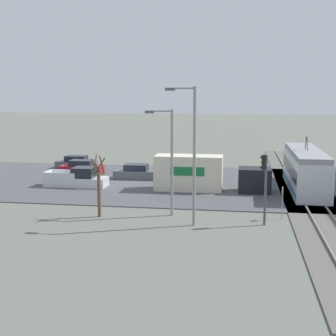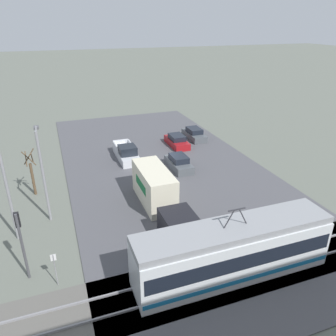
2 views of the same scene
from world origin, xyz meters
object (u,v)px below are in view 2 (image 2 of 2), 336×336
sedan_car_0 (179,163)px  sedan_car_2 (177,141)px  traffic_light_pole (21,237)px  no_parking_sign (55,267)px  light_rail_tram (233,251)px  pickup_truck (126,153)px  box_truck (159,194)px  street_lamp_mid_block (5,175)px  street_lamp_near_crossing (42,170)px  street_tree (32,175)px  sedan_car_1 (194,134)px

sedan_car_0 → sedan_car_2: 6.90m
traffic_light_pole → no_parking_sign: size_ratio=2.06×
light_rail_tram → pickup_truck: (1.81, -20.29, -1.04)m
box_truck → no_parking_sign: bearing=35.2°
street_lamp_mid_block → pickup_truck: bearing=-133.1°
box_truck → street_lamp_near_crossing: (8.61, -1.77, 2.82)m
sedan_car_2 → traffic_light_pole: (17.01, 18.31, 2.35)m
sedan_car_2 → street_tree: street_tree is taller
sedan_car_1 → street_tree: (19.85, 8.93, 1.31)m
light_rail_tram → box_truck: bearing=-78.4°
sedan_car_0 → sedan_car_2: bearing=-109.7°
pickup_truck → sedan_car_2: (-6.95, -2.06, -0.09)m
sedan_car_0 → street_lamp_near_crossing: 14.71m
sedan_car_2 → no_parking_sign: bearing=51.9°
sedan_car_0 → sedan_car_1: bearing=-123.7°
sedan_car_2 → street_tree: size_ratio=1.04×
street_lamp_mid_block → box_truck: bearing=-179.8°
pickup_truck → sedan_car_2: 7.25m
traffic_light_pole → street_lamp_mid_block: (0.83, -4.62, 2.07)m
no_parking_sign → pickup_truck: bearing=-115.6°
box_truck → pickup_truck: size_ratio=1.77×
light_rail_tram → sedan_car_0: light_rail_tram is taller
street_lamp_near_crossing → street_lamp_mid_block: (2.31, 1.81, 0.77)m
sedan_car_2 → street_lamp_near_crossing: bearing=37.4°
sedan_car_0 → no_parking_sign: 18.52m
box_truck → sedan_car_2: size_ratio=2.22×
pickup_truck → light_rail_tram: bearing=95.1°
sedan_car_0 → street_lamp_mid_block: street_lamp_mid_block is taller
street_tree → street_lamp_near_crossing: street_lamp_near_crossing is taller
box_truck → pickup_truck: box_truck is taller
box_truck → no_parking_sign: (8.45, 5.96, -0.12)m
light_rail_tram → sedan_car_0: bearing=-100.1°
light_rail_tram → street_tree: size_ratio=2.83×
sedan_car_0 → sedan_car_2: sedan_car_0 is taller
light_rail_tram → street_lamp_mid_block: (12.70, -8.67, 3.29)m
traffic_light_pole → street_lamp_mid_block: street_lamp_mid_block is taller
no_parking_sign → sedan_car_2: bearing=-128.1°
sedan_car_0 → no_parking_sign: bearing=45.1°
pickup_truck → street_lamp_near_crossing: bearing=48.8°
light_rail_tram → pickup_truck: size_ratio=2.18×
traffic_light_pole → sedan_car_0: bearing=-141.2°
street_lamp_mid_block → no_parking_sign: 7.41m
light_rail_tram → box_truck: size_ratio=1.23×
street_lamp_mid_block → no_parking_sign: size_ratio=3.98×
pickup_truck → street_tree: bearing=27.8°
sedan_car_0 → street_lamp_mid_block: bearing=24.9°
sedan_car_0 → sedan_car_1: 9.89m
traffic_light_pole → no_parking_sign: (-1.63, 1.30, -1.65)m
sedan_car_0 → street_lamp_mid_block: size_ratio=0.49×
pickup_truck → sedan_car_1: bearing=-159.4°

